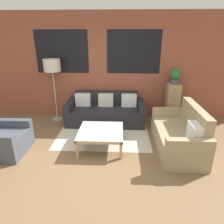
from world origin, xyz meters
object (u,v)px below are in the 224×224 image
object	(u,v)px
floor_lamp	(52,67)
settee_vintage	(180,135)
potted_plant	(175,76)
armchair_corner	(3,140)
coffee_table	(101,133)
drawer_cabinet	(172,102)
couch_dark	(106,112)

from	to	relation	value
floor_lamp	settee_vintage	bearing A→B (deg)	-25.50
floor_lamp	potted_plant	world-z (taller)	floor_lamp
armchair_corner	settee_vintage	bearing A→B (deg)	4.45
coffee_table	drawer_cabinet	bearing A→B (deg)	40.57
coffee_table	potted_plant	world-z (taller)	potted_plant
drawer_cabinet	potted_plant	world-z (taller)	potted_plant
settee_vintage	coffee_table	distance (m)	1.61
potted_plant	coffee_table	bearing A→B (deg)	-139.43
coffee_table	floor_lamp	world-z (taller)	floor_lamp
coffee_table	couch_dark	bearing A→B (deg)	90.01
armchair_corner	drawer_cabinet	bearing A→B (deg)	25.98
settee_vintage	drawer_cabinet	xyz separation A→B (m)	(0.18, 1.54, 0.20)
settee_vintage	armchair_corner	xyz separation A→B (m)	(-3.54, -0.28, -0.03)
settee_vintage	armchair_corner	distance (m)	3.55
settee_vintage	potted_plant	size ratio (longest dim) A/B	4.36
armchair_corner	potted_plant	world-z (taller)	potted_plant
floor_lamp	potted_plant	bearing A→B (deg)	2.15
potted_plant	couch_dark	bearing A→B (deg)	-173.00
couch_dark	floor_lamp	xyz separation A→B (m)	(-1.36, 0.10, 1.16)
couch_dark	coffee_table	size ratio (longest dim) A/B	2.23
coffee_table	potted_plant	xyz separation A→B (m)	(1.80, 1.54, 0.89)
floor_lamp	drawer_cabinet	size ratio (longest dim) A/B	1.61
settee_vintage	floor_lamp	xyz separation A→B (m)	(-2.98, 1.42, 1.13)
couch_dark	floor_lamp	distance (m)	1.79
coffee_table	floor_lamp	bearing A→B (deg)	133.87
drawer_cabinet	potted_plant	bearing A→B (deg)	90.00
settee_vintage	potted_plant	bearing A→B (deg)	83.22
armchair_corner	potted_plant	distance (m)	4.24
drawer_cabinet	floor_lamp	bearing A→B (deg)	-177.85
settee_vintage	armchair_corner	bearing A→B (deg)	-175.55
couch_dark	settee_vintage	distance (m)	2.08
floor_lamp	potted_plant	distance (m)	3.17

